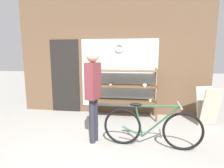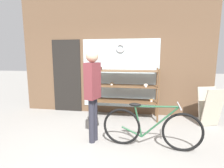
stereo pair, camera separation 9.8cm
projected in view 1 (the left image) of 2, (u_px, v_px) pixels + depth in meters
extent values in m
plane|color=gray|center=(95.00, 155.00, 2.93)|extent=(30.00, 30.00, 0.00)
cube|color=brown|center=(112.00, 53.00, 4.88)|extent=(5.36, 0.08, 3.44)
cube|color=silver|center=(119.00, 74.00, 4.90)|extent=(2.12, 0.02, 1.90)
cube|color=black|center=(65.00, 76.00, 5.11)|extent=(0.84, 0.03, 2.10)
torus|color=#B7B7BC|center=(119.00, 48.00, 4.77)|extent=(0.26, 0.06, 0.26)
cylinder|color=brown|center=(91.00, 94.00, 4.51)|extent=(0.04, 0.04, 1.33)
cylinder|color=brown|center=(157.00, 96.00, 4.29)|extent=(0.04, 0.04, 1.33)
cylinder|color=brown|center=(95.00, 91.00, 4.95)|extent=(0.04, 0.04, 1.33)
cylinder|color=brown|center=(155.00, 92.00, 4.74)|extent=(0.04, 0.04, 1.33)
cube|color=brown|center=(124.00, 101.00, 4.65)|extent=(1.73, 0.50, 0.02)
cube|color=brown|center=(124.00, 86.00, 4.59)|extent=(1.73, 0.50, 0.02)
cube|color=brown|center=(124.00, 71.00, 4.53)|extent=(1.73, 0.50, 0.02)
ellipsoid|color=beige|center=(145.00, 85.00, 4.42)|extent=(0.11, 0.09, 0.08)
cube|color=white|center=(145.00, 86.00, 4.36)|extent=(0.05, 0.00, 0.04)
ellipsoid|color=brown|center=(111.00, 84.00, 4.68)|extent=(0.10, 0.08, 0.07)
cube|color=white|center=(111.00, 85.00, 4.63)|extent=(0.05, 0.00, 0.04)
ellipsoid|color=#AD7F4C|center=(150.00, 100.00, 4.58)|extent=(0.10, 0.09, 0.07)
cube|color=white|center=(150.00, 101.00, 4.53)|extent=(0.05, 0.00, 0.04)
cylinder|color=#422619|center=(99.00, 69.00, 4.58)|extent=(0.12, 0.12, 0.08)
cube|color=white|center=(98.00, 70.00, 4.51)|extent=(0.05, 0.00, 0.04)
torus|color=black|center=(122.00, 126.00, 3.24)|extent=(0.69, 0.10, 0.69)
torus|color=black|center=(183.00, 131.00, 3.02)|extent=(0.69, 0.10, 0.69)
cylinder|color=#235133|center=(160.00, 122.00, 3.08)|extent=(0.63, 0.08, 0.62)
cylinder|color=#235133|center=(157.00, 106.00, 3.05)|extent=(0.74, 0.09, 0.07)
cylinder|color=#235133|center=(139.00, 121.00, 3.15)|extent=(0.17, 0.04, 0.57)
cylinder|color=#235133|center=(132.00, 131.00, 3.21)|extent=(0.38, 0.06, 0.19)
ellipsoid|color=black|center=(136.00, 104.00, 3.12)|extent=(0.23, 0.11, 0.06)
cylinder|color=#B2B2B7|center=(180.00, 105.00, 2.96)|extent=(0.06, 0.46, 0.02)
cube|color=#B2A893|center=(211.00, 107.00, 4.04)|extent=(0.51, 0.34, 0.91)
cube|color=#B2A893|center=(205.00, 105.00, 4.21)|extent=(0.51, 0.34, 0.91)
cylinder|color=#282833|center=(92.00, 121.00, 3.28)|extent=(0.11, 0.11, 0.85)
cylinder|color=#282833|center=(95.00, 119.00, 3.38)|extent=(0.11, 0.11, 0.85)
cube|color=brown|center=(93.00, 81.00, 3.21)|extent=(0.26, 0.36, 0.67)
sphere|color=tan|center=(93.00, 56.00, 3.14)|extent=(0.23, 0.23, 0.23)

